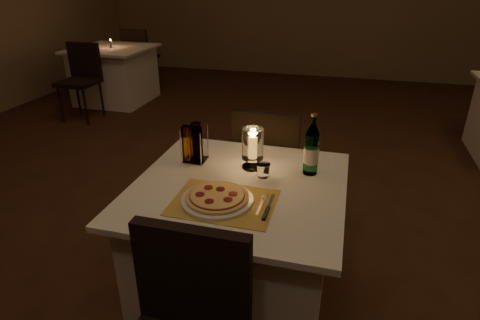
% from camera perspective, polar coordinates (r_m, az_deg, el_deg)
% --- Properties ---
extents(floor, '(8.00, 10.00, 0.02)m').
position_cam_1_polar(floor, '(2.72, 5.51, -12.79)').
color(floor, '#462516').
rests_on(floor, ground).
extents(main_table, '(1.00, 1.00, 0.74)m').
position_cam_1_polar(main_table, '(2.12, -0.15, -12.19)').
color(main_table, white).
rests_on(main_table, ground).
extents(chair_far, '(0.42, 0.42, 0.90)m').
position_cam_1_polar(chair_far, '(2.63, 3.98, 0.09)').
color(chair_far, black).
rests_on(chair_far, ground).
extents(placemat, '(0.45, 0.34, 0.00)m').
position_cam_1_polar(placemat, '(1.78, -2.33, -6.04)').
color(placemat, gold).
rests_on(placemat, main_table).
extents(plate, '(0.32, 0.32, 0.01)m').
position_cam_1_polar(plate, '(1.78, -3.26, -5.65)').
color(plate, white).
rests_on(plate, placemat).
extents(pizza, '(0.28, 0.28, 0.02)m').
position_cam_1_polar(pizza, '(1.77, -3.28, -5.20)').
color(pizza, '#D8B77F').
rests_on(pizza, plate).
extents(fork, '(0.02, 0.18, 0.00)m').
position_cam_1_polar(fork, '(1.77, 3.14, -6.10)').
color(fork, silver).
rests_on(fork, placemat).
extents(knife, '(0.02, 0.22, 0.01)m').
position_cam_1_polar(knife, '(1.71, 3.86, -7.20)').
color(knife, black).
rests_on(knife, placemat).
extents(tumbler, '(0.07, 0.07, 0.07)m').
position_cam_1_polar(tumbler, '(1.98, 3.31, -1.50)').
color(tumbler, white).
rests_on(tumbler, main_table).
extents(water_bottle, '(0.08, 0.08, 0.31)m').
position_cam_1_polar(water_bottle, '(2.00, 10.12, 1.40)').
color(water_bottle, '#58A46E').
rests_on(water_bottle, main_table).
extents(hurricane_candle, '(0.11, 0.11, 0.21)m').
position_cam_1_polar(hurricane_candle, '(2.03, 1.81, 2.11)').
color(hurricane_candle, white).
rests_on(hurricane_candle, main_table).
extents(cruet_caddy, '(0.12, 0.12, 0.21)m').
position_cam_1_polar(cruet_caddy, '(2.13, -6.58, 2.20)').
color(cruet_caddy, white).
rests_on(cruet_caddy, main_table).
extents(neighbor_table_left, '(1.00, 1.00, 0.74)m').
position_cam_1_polar(neighbor_table_left, '(5.92, -17.35, 11.52)').
color(neighbor_table_left, white).
rests_on(neighbor_table_left, ground).
extents(neighbor_chair_la, '(0.42, 0.42, 0.90)m').
position_cam_1_polar(neighbor_chair_la, '(5.31, -21.61, 11.38)').
color(neighbor_chair_la, black).
rests_on(neighbor_chair_la, ground).
extents(neighbor_chair_lb, '(0.42, 0.42, 0.90)m').
position_cam_1_polar(neighbor_chair_lb, '(6.48, -14.22, 14.59)').
color(neighbor_chair_lb, black).
rests_on(neighbor_chair_lb, ground).
extents(neighbor_candle_left, '(0.03, 0.03, 0.11)m').
position_cam_1_polar(neighbor_candle_left, '(5.84, -17.88, 15.46)').
color(neighbor_candle_left, white).
rests_on(neighbor_candle_left, neighbor_table_left).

